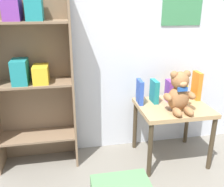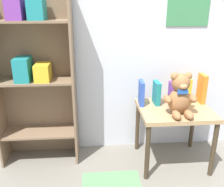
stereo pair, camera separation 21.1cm
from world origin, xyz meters
name	(u,v)px [view 2 (the right image)]	position (x,y,z in m)	size (l,w,h in m)	color
wall_back	(145,19)	(0.00, 1.46, 1.25)	(4.80, 0.07, 2.50)	silver
bookshelf_side	(34,67)	(-0.97, 1.30, 0.87)	(0.67, 0.28, 1.52)	#7F664C
display_table	(174,116)	(0.22, 1.12, 0.45)	(0.61, 0.52, 0.53)	tan
teddy_bear	(180,96)	(0.22, 1.01, 0.69)	(0.26, 0.24, 0.35)	#99663D
book_standing_blue	(141,93)	(-0.05, 1.23, 0.64)	(0.04, 0.15, 0.22)	#2D51B7
book_standing_teal	(157,93)	(0.09, 1.24, 0.63)	(0.04, 0.14, 0.21)	teal
book_standing_purple	(172,93)	(0.22, 1.23, 0.63)	(0.04, 0.11, 0.20)	purple
book_standing_yellow	(186,90)	(0.36, 1.25, 0.65)	(0.04, 0.15, 0.23)	gold
book_standing_orange	(202,88)	(0.50, 1.25, 0.66)	(0.04, 0.13, 0.26)	orange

